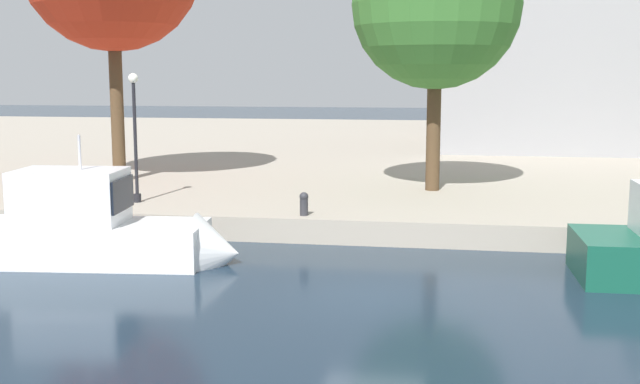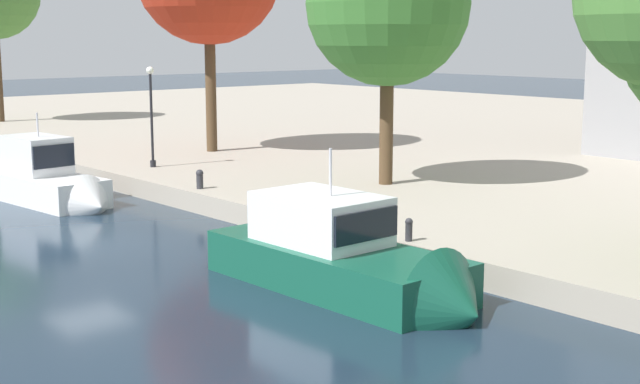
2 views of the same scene
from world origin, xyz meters
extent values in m
plane|color=#192838|center=(0.00, 0.00, 0.00)|extent=(220.00, 220.00, 0.00)
cube|color=#A39989|center=(0.00, 33.06, 0.40)|extent=(120.00, 55.00, 0.79)
cube|color=white|center=(-8.26, 2.19, 0.33)|extent=(6.72, 2.99, 1.61)
cone|color=white|center=(-4.61, 2.54, 0.33)|extent=(1.41, 2.35, 2.25)
cube|color=white|center=(-8.75, 2.14, 1.89)|extent=(3.11, 2.17, 1.51)
cube|color=black|center=(-7.61, 2.25, 1.97)|extent=(0.95, 1.84, 0.91)
cylinder|color=silver|center=(-8.42, 2.17, 3.14)|extent=(0.08, 0.08, 0.97)
cube|color=#14513D|center=(8.88, 2.86, 0.34)|extent=(7.70, 3.09, 1.64)
cone|color=#14513D|center=(13.11, 2.93, 0.34)|extent=(1.25, 2.82, 2.80)
cube|color=white|center=(8.31, 2.84, 1.82)|extent=(3.49, 2.42, 1.32)
cube|color=black|center=(9.65, 2.87, 1.88)|extent=(0.96, 2.23, 0.79)
cylinder|color=silver|center=(8.69, 2.85, 3.12)|extent=(0.08, 0.08, 1.29)
cylinder|color=#2D2D33|center=(8.73, 5.86, 1.05)|extent=(0.21, 0.21, 0.51)
sphere|color=#2D2D33|center=(8.73, 5.86, 1.36)|extent=(0.23, 0.23, 0.23)
cylinder|color=#2D2D33|center=(-2.85, 6.24, 1.06)|extent=(0.27, 0.27, 0.54)
sphere|color=#2D2D33|center=(-2.85, 6.24, 1.40)|extent=(0.29, 0.29, 0.29)
cylinder|color=black|center=(-9.17, 7.85, 2.90)|extent=(0.12, 0.12, 4.21)
sphere|color=white|center=(-9.17, 7.85, 5.15)|extent=(0.35, 0.35, 0.35)
cylinder|color=black|center=(-9.17, 7.85, 0.94)|extent=(0.26, 0.26, 0.30)
cylinder|color=#4C3823|center=(-12.13, 13.06, 3.97)|extent=(0.55, 0.55, 6.35)
sphere|color=#4C8438|center=(-36.53, 12.08, 9.05)|extent=(4.16, 4.16, 4.16)
cylinder|color=#4C3823|center=(1.10, 12.54, 3.15)|extent=(0.55, 0.55, 4.71)
sphere|color=#38702D|center=(1.10, 12.54, 7.93)|extent=(6.46, 6.46, 6.46)
camera|label=1|loc=(1.70, -17.89, 5.26)|focal=43.55mm
camera|label=2|loc=(26.11, -12.55, 6.68)|focal=49.89mm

